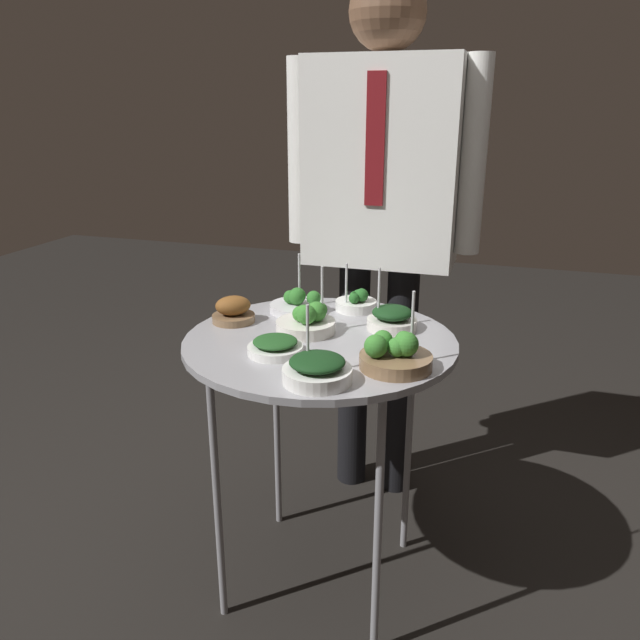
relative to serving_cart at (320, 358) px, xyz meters
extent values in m
plane|color=black|center=(0.00, 0.00, -0.70)|extent=(8.00, 8.00, 0.00)
cylinder|color=#939399|center=(0.00, 0.00, 0.04)|extent=(0.70, 0.70, 0.02)
cylinder|color=gray|center=(0.21, -0.21, -0.33)|extent=(0.02, 0.02, 0.74)
cylinder|color=gray|center=(-0.21, -0.21, -0.33)|extent=(0.02, 0.02, 0.74)
cylinder|color=gray|center=(0.21, 0.21, -0.33)|extent=(0.02, 0.02, 0.74)
cylinder|color=gray|center=(-0.21, 0.21, -0.33)|extent=(0.02, 0.02, 0.74)
cylinder|color=silver|center=(-0.05, 0.03, 0.07)|extent=(0.16, 0.16, 0.03)
sphere|color=#387F2D|center=(-0.02, 0.04, 0.11)|extent=(0.05, 0.05, 0.05)
sphere|color=#387F2D|center=(-0.02, 0.08, 0.10)|extent=(0.04, 0.04, 0.04)
sphere|color=#387F2D|center=(-0.06, 0.04, 0.11)|extent=(0.04, 0.04, 0.04)
sphere|color=#387F2D|center=(-0.06, 0.03, 0.11)|extent=(0.04, 0.04, 0.04)
sphere|color=#387F2D|center=(-0.04, 0.01, 0.11)|extent=(0.05, 0.05, 0.05)
cylinder|color=silver|center=(-0.01, 0.05, 0.14)|extent=(0.01, 0.01, 0.18)
cylinder|color=brown|center=(0.22, -0.13, 0.07)|extent=(0.17, 0.17, 0.03)
sphere|color=#387F2D|center=(0.24, -0.13, 0.11)|extent=(0.06, 0.06, 0.06)
sphere|color=#387F2D|center=(0.23, -0.08, 0.11)|extent=(0.04, 0.04, 0.04)
sphere|color=#387F2D|center=(0.18, -0.10, 0.11)|extent=(0.05, 0.05, 0.05)
sphere|color=#387F2D|center=(0.18, -0.15, 0.11)|extent=(0.05, 0.05, 0.05)
sphere|color=#387F2D|center=(0.22, -0.13, 0.11)|extent=(0.04, 0.04, 0.04)
cylinder|color=silver|center=(0.25, -0.09, 0.14)|extent=(0.01, 0.01, 0.17)
cylinder|color=white|center=(0.03, 0.25, 0.07)|extent=(0.12, 0.12, 0.03)
sphere|color=#236023|center=(0.05, 0.25, 0.10)|extent=(0.04, 0.04, 0.04)
sphere|color=#236023|center=(0.03, 0.26, 0.10)|extent=(0.03, 0.03, 0.03)
sphere|color=#236023|center=(0.02, 0.25, 0.10)|extent=(0.03, 0.03, 0.03)
sphere|color=#236023|center=(0.03, 0.23, 0.10)|extent=(0.03, 0.03, 0.03)
cylinder|color=silver|center=(0.01, 0.23, 0.13)|extent=(0.01, 0.01, 0.14)
cylinder|color=white|center=(0.07, -0.25, 0.07)|extent=(0.15, 0.15, 0.03)
ellipsoid|color=#143816|center=(0.07, -0.25, 0.10)|extent=(0.12, 0.12, 0.03)
cylinder|color=silver|center=(0.04, -0.22, 0.14)|extent=(0.01, 0.01, 0.16)
cylinder|color=silver|center=(0.16, 0.12, 0.07)|extent=(0.13, 0.13, 0.03)
ellipsoid|color=#143816|center=(0.16, 0.12, 0.10)|extent=(0.11, 0.11, 0.04)
cylinder|color=silver|center=(0.13, 0.12, 0.14)|extent=(0.01, 0.01, 0.16)
cylinder|color=silver|center=(-0.13, 0.19, 0.06)|extent=(0.16, 0.16, 0.02)
sphere|color=#2D7028|center=(-0.08, 0.20, 0.10)|extent=(0.04, 0.04, 0.04)
sphere|color=#2D7028|center=(-0.13, 0.19, 0.10)|extent=(0.05, 0.05, 0.05)
sphere|color=#2D7028|center=(-0.15, 0.19, 0.09)|extent=(0.04, 0.04, 0.04)
sphere|color=#2D7028|center=(-0.13, 0.18, 0.10)|extent=(0.05, 0.05, 0.05)
cylinder|color=silver|center=(-0.14, 0.23, 0.13)|extent=(0.01, 0.01, 0.16)
cylinder|color=brown|center=(-0.27, 0.05, 0.06)|extent=(0.12, 0.12, 0.02)
ellipsoid|color=brown|center=(-0.27, 0.05, 0.10)|extent=(0.12, 0.11, 0.05)
cylinder|color=white|center=(-0.07, -0.13, 0.06)|extent=(0.13, 0.13, 0.02)
ellipsoid|color=#1E4C1E|center=(-0.07, -0.13, 0.08)|extent=(0.11, 0.11, 0.02)
cylinder|color=black|center=(-0.04, 0.53, -0.28)|extent=(0.10, 0.10, 0.83)
cylinder|color=black|center=(0.12, 0.53, -0.28)|extent=(0.10, 0.10, 0.83)
cube|color=white|center=(0.04, 0.53, 0.45)|extent=(0.47, 0.23, 0.63)
cube|color=maroon|center=(0.04, 0.41, 0.52)|extent=(0.06, 0.01, 0.38)
cylinder|color=white|center=(-0.24, 0.53, 0.47)|extent=(0.08, 0.08, 0.58)
cylinder|color=white|center=(0.31, 0.53, 0.47)|extent=(0.08, 0.08, 0.58)
sphere|color=brown|center=(0.04, 0.53, 0.87)|extent=(0.23, 0.23, 0.23)
camera|label=1|loc=(0.45, -1.42, 0.63)|focal=35.00mm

